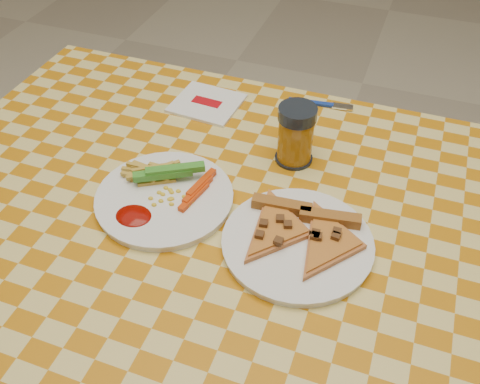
# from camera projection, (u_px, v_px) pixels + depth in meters

# --- Properties ---
(table) EXTENTS (1.28, 0.88, 0.76)m
(table) POSITION_uv_depth(u_px,v_px,m) (242.00, 249.00, 0.98)
(table) COLOR white
(table) RESTS_ON ground
(plate_left) EXTENTS (0.31, 0.31, 0.01)m
(plate_left) POSITION_uv_depth(u_px,v_px,m) (165.00, 199.00, 0.96)
(plate_left) COLOR white
(plate_left) RESTS_ON table
(plate_right) EXTENTS (0.25, 0.25, 0.01)m
(plate_right) POSITION_uv_depth(u_px,v_px,m) (297.00, 244.00, 0.88)
(plate_right) COLOR white
(plate_right) RESTS_ON table
(fries_veggies) EXTENTS (0.19, 0.18, 0.04)m
(fries_veggies) POSITION_uv_depth(u_px,v_px,m) (163.00, 185.00, 0.96)
(fries_veggies) COLOR gold
(fries_veggies) RESTS_ON plate_left
(pizza_slices) EXTENTS (0.24, 0.22, 0.02)m
(pizza_slices) POSITION_uv_depth(u_px,v_px,m) (302.00, 232.00, 0.88)
(pizza_slices) COLOR #C3763C
(pizza_slices) RESTS_ON plate_right
(drink_glass) EXTENTS (0.07, 0.07, 0.12)m
(drink_glass) POSITION_uv_depth(u_px,v_px,m) (296.00, 135.00, 1.01)
(drink_glass) COLOR black
(drink_glass) RESTS_ON table
(napkin) EXTENTS (0.15, 0.14, 0.01)m
(napkin) POSITION_uv_depth(u_px,v_px,m) (207.00, 103.00, 1.18)
(napkin) COLOR white
(napkin) RESTS_ON table
(fork) EXTENTS (0.14, 0.03, 0.01)m
(fork) POSITION_uv_depth(u_px,v_px,m) (321.00, 104.00, 1.18)
(fork) COLOR navy
(fork) RESTS_ON table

